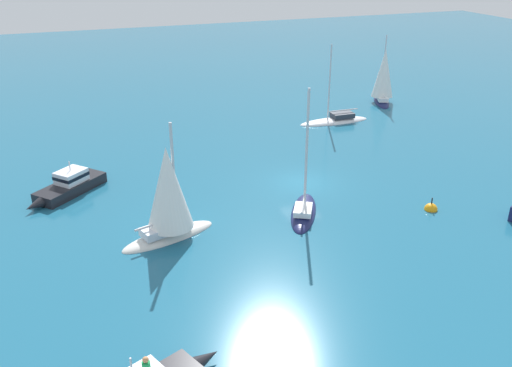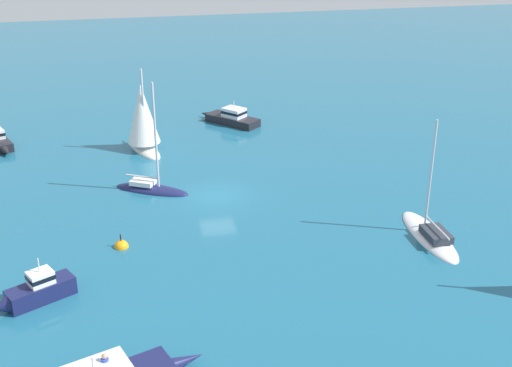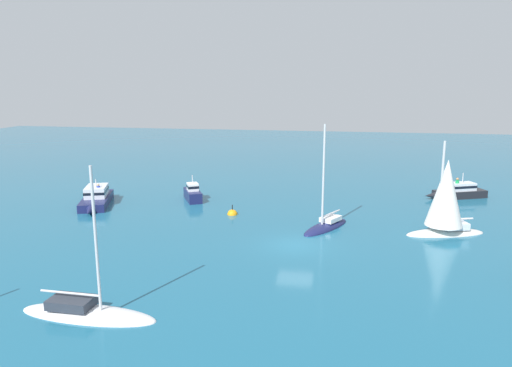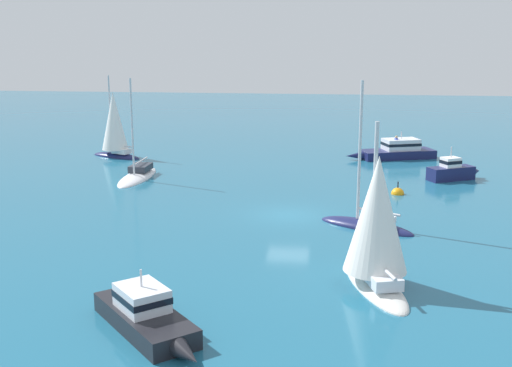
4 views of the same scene
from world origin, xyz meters
name	(u,v)px [view 4 (image 4 of 4)]	position (x,y,z in m)	size (l,w,h in m)	color
ground_plane	(288,215)	(0.00, 0.00, 0.00)	(160.00, 160.00, 0.00)	#1E607F
ketch	(138,176)	(9.08, 12.01, 0.12)	(7.11, 2.08, 7.84)	white
yacht	(377,229)	(-10.67, -4.45, 2.56)	(6.27, 3.45, 7.44)	silver
sloop	(115,127)	(17.04, 16.41, 2.61)	(3.27, 5.19, 7.44)	#191E4C
launch	(397,150)	(19.33, -8.02, 0.68)	(4.25, 7.95, 2.31)	#191E4C
sailboat	(367,225)	(-1.96, -4.53, 0.16)	(4.18, 5.72, 8.55)	#191E4C
powerboat	(146,315)	(-15.98, 4.05, 0.60)	(5.74, 5.27, 2.25)	black
motor_cruiser	(454,171)	(11.15, -11.47, 0.66)	(2.99, 4.35, 2.48)	#191E4C
channel_buoy	(398,194)	(6.12, -6.94, 0.00)	(0.88, 0.88, 1.30)	orange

